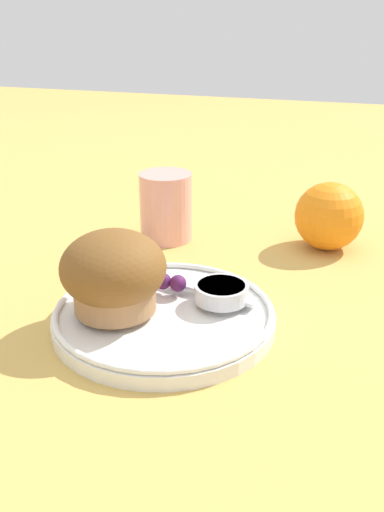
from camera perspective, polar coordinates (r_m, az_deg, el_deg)
name	(u,v)px	position (r m, az deg, el deg)	size (l,w,h in m)	color
ground_plane	(162,315)	(0.58, -2.97, -5.88)	(3.00, 3.00, 0.00)	tan
plate	(164,316)	(0.56, -2.81, -5.98)	(0.22, 0.22, 0.02)	white
muffin	(114,273)	(0.54, -7.85, -1.74)	(0.10, 0.10, 0.08)	#9E7047
cream_ramekin	(221,291)	(0.56, 2.94, -3.55)	(0.05, 0.05, 0.02)	silver
berry_pair	(170,282)	(0.58, -2.18, -2.64)	(0.03, 0.02, 0.02)	#4C194C
butter_knife	(185,284)	(0.59, -0.67, -2.82)	(0.16, 0.05, 0.00)	silver
orange_fruit	(329,216)	(0.74, 13.53, 3.89)	(0.09, 0.09, 0.09)	orange
juice_glass	(166,207)	(0.75, -2.62, 4.94)	(0.07, 0.07, 0.09)	#E5998C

